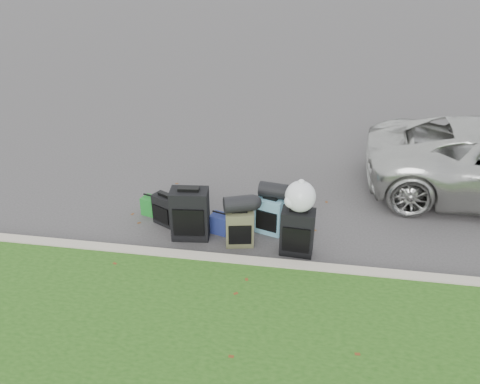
# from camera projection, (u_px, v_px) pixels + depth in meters

# --- Properties ---
(ground) EXTENTS (120.00, 120.00, 0.00)m
(ground) POSITION_uv_depth(u_px,v_px,m) (244.00, 229.00, 7.46)
(ground) COLOR #383535
(ground) RESTS_ON ground
(curb) EXTENTS (120.00, 0.18, 0.15)m
(curb) POSITION_uv_depth(u_px,v_px,m) (234.00, 263.00, 6.56)
(curb) COLOR #9E937F
(curb) RESTS_ON ground
(suitcase_small_black) EXTENTS (0.46, 0.38, 0.51)m
(suitcase_small_black) POSITION_uv_depth(u_px,v_px,m) (166.00, 210.00, 7.48)
(suitcase_small_black) COLOR black
(suitcase_small_black) RESTS_ON ground
(suitcase_large_black_left) EXTENTS (0.59, 0.39, 0.81)m
(suitcase_large_black_left) POSITION_uv_depth(u_px,v_px,m) (190.00, 214.00, 7.08)
(suitcase_large_black_left) COLOR black
(suitcase_large_black_left) RESTS_ON ground
(suitcase_olive) EXTENTS (0.45, 0.33, 0.56)m
(suitcase_olive) POSITION_uv_depth(u_px,v_px,m) (240.00, 228.00, 6.96)
(suitcase_olive) COLOR #3E3F27
(suitcase_olive) RESTS_ON ground
(suitcase_teal) EXTENTS (0.47, 0.36, 0.59)m
(suitcase_teal) POSITION_uv_depth(u_px,v_px,m) (270.00, 215.00, 7.25)
(suitcase_teal) COLOR teal
(suitcase_teal) RESTS_ON ground
(suitcase_large_black_right) EXTENTS (0.49, 0.32, 0.71)m
(suitcase_large_black_right) POSITION_uv_depth(u_px,v_px,m) (297.00, 232.00, 6.73)
(suitcase_large_black_right) COLOR black
(suitcase_large_black_right) RESTS_ON ground
(tote_green) EXTENTS (0.33, 0.29, 0.31)m
(tote_green) POSITION_uv_depth(u_px,v_px,m) (151.00, 206.00, 7.79)
(tote_green) COLOR #176A20
(tote_green) RESTS_ON ground
(tote_navy) EXTENTS (0.34, 0.30, 0.31)m
(tote_navy) POSITION_uv_depth(u_px,v_px,m) (220.00, 223.00, 7.31)
(tote_navy) COLOR navy
(tote_navy) RESTS_ON ground
(duffel_left) EXTENTS (0.50, 0.38, 0.24)m
(duffel_left) POSITION_uv_depth(u_px,v_px,m) (239.00, 204.00, 6.79)
(duffel_left) COLOR black
(duffel_left) RESTS_ON suitcase_olive
(duffel_right) EXTENTS (0.46, 0.30, 0.24)m
(duffel_right) POSITION_uv_depth(u_px,v_px,m) (273.00, 190.00, 7.10)
(duffel_right) COLOR black
(duffel_right) RESTS_ON suitcase_teal
(trash_bag) EXTENTS (0.43, 0.43, 0.43)m
(trash_bag) POSITION_uv_depth(u_px,v_px,m) (300.00, 196.00, 6.48)
(trash_bag) COLOR silver
(trash_bag) RESTS_ON suitcase_large_black_right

